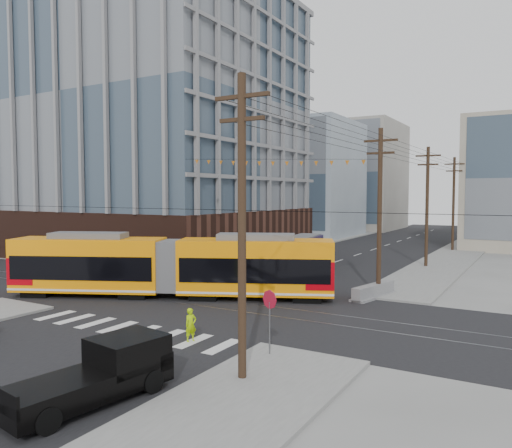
{
  "coord_description": "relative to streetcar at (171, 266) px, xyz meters",
  "views": [
    {
      "loc": [
        17.82,
        -21.04,
        6.81
      ],
      "look_at": [
        -0.94,
        11.24,
        4.5
      ],
      "focal_mm": 35.0,
      "sensor_mm": 36.0,
      "label": 1
    }
  ],
  "objects": [
    {
      "name": "ground",
      "position": [
        3.24,
        -4.16,
        -2.02
      ],
      "size": [
        160.0,
        160.0,
        0.0
      ],
      "primitive_type": "plane",
      "color": "slate"
    },
    {
      "name": "office_building",
      "position": [
        -18.76,
        18.84,
        12.28
      ],
      "size": [
        30.0,
        25.0,
        28.6
      ],
      "primitive_type": "cube",
      "color": "#381E16",
      "rests_on": "ground"
    },
    {
      "name": "bg_bldg_nw_near",
      "position": [
        -13.76,
        47.84,
        6.98
      ],
      "size": [
        18.0,
        16.0,
        18.0
      ],
      "primitive_type": "cube",
      "color": "#8C99A5",
      "rests_on": "ground"
    },
    {
      "name": "bg_bldg_nw_far",
      "position": [
        -10.76,
        67.84,
        7.98
      ],
      "size": [
        16.0,
        18.0,
        20.0
      ],
      "primitive_type": "cube",
      "color": "gray",
      "rests_on": "ground"
    },
    {
      "name": "utility_pole_near",
      "position": [
        11.74,
        -10.16,
        3.48
      ],
      "size": [
        0.3,
        0.3,
        11.0
      ],
      "primitive_type": "cylinder",
      "color": "black",
      "rests_on": "ground"
    },
    {
      "name": "utility_pole_far",
      "position": [
        11.74,
        51.84,
        3.48
      ],
      "size": [
        0.3,
        0.3,
        11.0
      ],
      "primitive_type": "cylinder",
      "color": "black",
      "rests_on": "ground"
    },
    {
      "name": "streetcar",
      "position": [
        0.0,
        0.0,
        0.0
      ],
      "size": [
        20.28,
        11.5,
        4.04
      ],
      "primitive_type": null,
      "rotation": [
        0.0,
        0.0,
        0.43
      ],
      "color": "#FF8F04",
      "rests_on": "ground"
    },
    {
      "name": "city_bus",
      "position": [
        2.36,
        13.96,
        -0.52
      ],
      "size": [
        3.91,
        10.85,
        3.01
      ],
      "primitive_type": null,
      "rotation": [
        0.0,
        0.0,
        0.16
      ],
      "color": "#22183F",
      "rests_on": "ground"
    },
    {
      "name": "pickup_truck",
      "position": [
        8.48,
        -14.33,
        -1.08
      ],
      "size": [
        2.8,
        5.78,
        1.88
      ],
      "primitive_type": null,
      "rotation": [
        0.0,
        0.0,
        -0.15
      ],
      "color": "black",
      "rests_on": "ground"
    },
    {
      "name": "parked_car_silver",
      "position": [
        -2.03,
        8.72,
        -1.27
      ],
      "size": [
        2.13,
        4.72,
        1.5
      ],
      "primitive_type": "imported",
      "rotation": [
        0.0,
        0.0,
        3.26
      ],
      "color": "gray",
      "rests_on": "ground"
    },
    {
      "name": "parked_car_white",
      "position": [
        -2.12,
        15.74,
        -1.3
      ],
      "size": [
        3.36,
        5.38,
        1.45
      ],
      "primitive_type": "imported",
      "rotation": [
        0.0,
        0.0,
        3.43
      ],
      "color": "silver",
      "rests_on": "ground"
    },
    {
      "name": "parked_car_grey",
      "position": [
        -2.15,
        19.35,
        -1.4
      ],
      "size": [
        2.43,
        4.62,
        1.24
      ],
      "primitive_type": "imported",
      "rotation": [
        0.0,
        0.0,
        3.06
      ],
      "color": "#4F535C",
      "rests_on": "ground"
    },
    {
      "name": "pedestrian",
      "position": [
        7.16,
        -7.23,
        -1.25
      ],
      "size": [
        0.56,
        0.66,
        1.55
      ],
      "primitive_type": "imported",
      "rotation": [
        0.0,
        0.0,
        1.17
      ],
      "color": "#ABDD03",
      "rests_on": "ground"
    },
    {
      "name": "stop_sign",
      "position": [
        11.34,
        -7.34,
        -0.7
      ],
      "size": [
        1.02,
        1.02,
        2.64
      ],
      "primitive_type": null,
      "rotation": [
        0.0,
        0.0,
        -0.32
      ],
      "color": "maroon",
      "rests_on": "ground"
    },
    {
      "name": "jersey_barrier",
      "position": [
        11.54,
        6.45,
        -1.58
      ],
      "size": [
        1.92,
        4.53,
        0.88
      ],
      "primitive_type": "cube",
      "rotation": [
        0.0,
        0.0,
        -0.22
      ],
      "color": "slate",
      "rests_on": "ground"
    }
  ]
}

